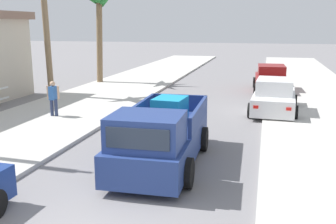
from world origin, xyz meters
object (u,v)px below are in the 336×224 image
(car_right_near, at_px, (274,97))
(palm_tree_right_fore, at_px, (98,2))
(pickup_truck, at_px, (161,138))
(pedestrian, at_px, (53,97))
(car_left_mid, at_px, (271,79))

(car_right_near, height_order, palm_tree_right_fore, palm_tree_right_fore)
(palm_tree_right_fore, bearing_deg, pickup_truck, -60.43)
(pickup_truck, distance_m, palm_tree_right_fore, 17.08)
(car_right_near, xyz_separation_m, palm_tree_right_fore, (-11.27, 6.61, 4.62))
(pickup_truck, bearing_deg, pedestrian, 143.54)
(pickup_truck, relative_size, pedestrian, 3.31)
(palm_tree_right_fore, relative_size, pedestrian, 4.11)
(car_right_near, xyz_separation_m, pedestrian, (-8.97, -3.41, 0.20))
(pickup_truck, relative_size, car_left_mid, 1.22)
(car_left_mid, bearing_deg, pedestrian, -133.29)
(car_left_mid, xyz_separation_m, pedestrian, (-8.87, -9.41, 0.20))
(car_left_mid, distance_m, palm_tree_right_fore, 12.10)
(palm_tree_right_fore, bearing_deg, car_right_near, -30.38)
(car_left_mid, height_order, pedestrian, pedestrian)
(palm_tree_right_fore, bearing_deg, car_left_mid, -3.14)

